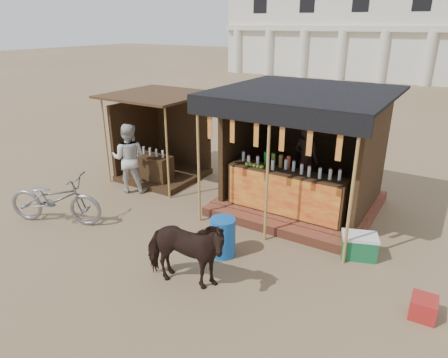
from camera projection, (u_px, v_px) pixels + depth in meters
ground at (178, 261)px, 7.36m from camera, size 120.00×120.00×0.00m
main_stall at (301, 166)px, 9.16m from camera, size 3.60×3.61×2.78m
secondary_stall at (159, 147)px, 11.17m from camera, size 2.40×2.40×2.38m
cow at (184, 252)px, 6.47m from camera, size 1.62×1.01×1.27m
motorbike at (55, 199)px, 8.62m from camera, size 2.23×1.47×1.11m
bystander at (129, 158)px, 10.14m from camera, size 1.08×1.00×1.79m
blue_barrel at (223, 237)px, 7.45m from camera, size 0.59×0.59×0.75m
red_crate at (423, 308)px, 5.93m from camera, size 0.38×0.41×0.32m
cooler at (359, 246)px, 7.43m from camera, size 0.75×0.63×0.46m
background_building at (396, 24)px, 30.57m from camera, size 26.00×7.45×8.18m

